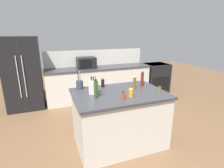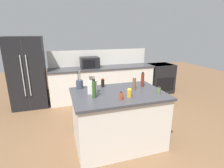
# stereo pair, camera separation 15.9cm
# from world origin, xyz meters

# --- Properties ---
(ground_plane) EXTENTS (14.00, 14.00, 0.00)m
(ground_plane) POSITION_xyz_m (0.00, 0.00, 0.00)
(ground_plane) COLOR brown
(back_counter_run) EXTENTS (2.99, 0.66, 0.94)m
(back_counter_run) POSITION_xyz_m (0.30, 2.20, 0.47)
(back_counter_run) COLOR beige
(back_counter_run) RESTS_ON ground_plane
(wall_backsplash) EXTENTS (2.95, 0.03, 0.46)m
(wall_backsplash) POSITION_xyz_m (0.30, 2.52, 1.17)
(wall_backsplash) COLOR beige
(wall_backsplash) RESTS_ON back_counter_run
(kitchen_island) EXTENTS (1.52, 1.05, 0.94)m
(kitchen_island) POSITION_xyz_m (0.00, 0.00, 0.47)
(kitchen_island) COLOR beige
(kitchen_island) RESTS_ON ground_plane
(refrigerator) EXTENTS (0.85, 0.75, 1.80)m
(refrigerator) POSITION_xyz_m (-1.66, 2.25, 0.90)
(refrigerator) COLOR black
(refrigerator) RESTS_ON ground_plane
(range_oven) EXTENTS (0.76, 0.65, 0.92)m
(range_oven) POSITION_xyz_m (2.22, 2.20, 0.47)
(range_oven) COLOR black
(range_oven) RESTS_ON ground_plane
(microwave) EXTENTS (0.50, 0.39, 0.30)m
(microwave) POSITION_xyz_m (-0.07, 2.20, 1.09)
(microwave) COLOR black
(microwave) RESTS_ON back_counter_run
(knife_block) EXTENTS (0.16, 0.15, 0.29)m
(knife_block) POSITION_xyz_m (-0.42, 0.09, 1.05)
(knife_block) COLOR beige
(knife_block) RESTS_ON kitchen_island
(utensil_crock) EXTENTS (0.12, 0.12, 0.32)m
(utensil_crock) POSITION_xyz_m (-0.58, 0.42, 1.02)
(utensil_crock) COLOR #333D4C
(utensil_crock) RESTS_ON kitchen_island
(pepper_grinder) EXTENTS (0.06, 0.06, 0.24)m
(pepper_grinder) POSITION_xyz_m (0.32, 0.08, 1.05)
(pepper_grinder) COLOR brown
(pepper_grinder) RESTS_ON kitchen_island
(vinegar_bottle) EXTENTS (0.06, 0.06, 0.27)m
(vinegar_bottle) POSITION_xyz_m (0.53, 0.19, 1.07)
(vinegar_bottle) COLOR maroon
(vinegar_bottle) RESTS_ON kitchen_island
(spice_jar_oregano) EXTENTS (0.06, 0.06, 0.12)m
(spice_jar_oregano) POSITION_xyz_m (0.62, -0.23, 0.99)
(spice_jar_oregano) COLOR #567038
(spice_jar_oregano) RESTS_ON kitchen_island
(honey_jar) EXTENTS (0.08, 0.08, 0.13)m
(honey_jar) POSITION_xyz_m (0.10, -0.23, 1.00)
(honey_jar) COLOR gold
(honey_jar) RESTS_ON kitchen_island
(olive_oil_bottle) EXTENTS (0.06, 0.06, 0.29)m
(olive_oil_bottle) POSITION_xyz_m (-0.43, -0.10, 1.08)
(olive_oil_bottle) COLOR #2D4C1E
(olive_oil_bottle) RESTS_ON kitchen_island
(soy_sauce_bottle) EXTENTS (0.06, 0.06, 0.16)m
(soy_sauce_bottle) POSITION_xyz_m (-0.17, 0.39, 1.01)
(soy_sauce_bottle) COLOR black
(soy_sauce_bottle) RESTS_ON kitchen_island
(spice_jar_paprika) EXTENTS (0.05, 0.05, 0.12)m
(spice_jar_paprika) POSITION_xyz_m (-0.06, -0.30, 1.00)
(spice_jar_paprika) COLOR #B73D1E
(spice_jar_paprika) RESTS_ON kitchen_island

